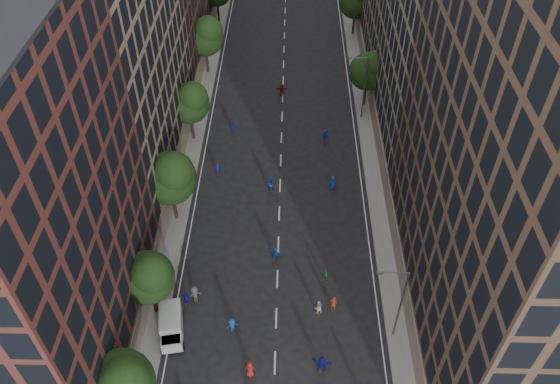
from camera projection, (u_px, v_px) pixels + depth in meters
The scene contains 32 objects.
ground at pixel (281, 140), 69.64m from camera, with size 240.00×240.00×0.00m, color black.
sidewalk_left at pixel (195, 105), 75.17m from camera, with size 4.00×105.00×0.15m, color slate.
sidewalk_right at pixel (370, 107), 74.82m from camera, with size 4.00×105.00×0.15m, color slate.
bldg_left_a at pixel (7, 225), 38.62m from camera, with size 14.00×22.00×30.00m, color #542720.
bldg_left_b at pixel (91, 35), 54.53m from camera, with size 14.00×26.00×34.00m, color #7F6C53.
bldg_right_a at pixel (542, 163), 38.87m from camera, with size 14.00×30.00×36.00m, color #4E382A.
bldg_right_b at pixel (452, 3), 60.81m from camera, with size 14.00×28.00×33.00m, color #6A6458.
tree_left_0 at pixel (121, 384), 39.62m from camera, with size 5.20×5.20×8.83m.
tree_left_1 at pixel (149, 276), 47.11m from camera, with size 4.80×4.80×8.21m.
tree_left_2 at pixel (171, 176), 55.18m from camera, with size 5.60×5.60×9.45m.
tree_left_3 at pixel (190, 102), 65.66m from camera, with size 5.00×5.00×8.58m.
tree_left_4 at pixel (206, 35), 76.99m from camera, with size 5.40×5.40×9.08m.
tree_right_a at pixel (370, 70), 71.23m from camera, with size 5.00×5.00×8.39m.
tree_right_b at pixel (357, 0), 85.42m from camera, with size 5.20×5.20×8.83m.
streetlamp_near at pixel (399, 301), 45.73m from camera, with size 2.64×0.22×9.06m.
streetlamp_far at pixel (363, 85), 69.51m from camera, with size 2.64×0.22×9.06m.
cargo_van at pixel (171, 325), 48.60m from camera, with size 2.72×4.59×2.31m.
skater_3 at pixel (232, 325), 48.96m from camera, with size 1.14×0.65×1.76m, color #124199.
skater_4 at pixel (186, 299), 51.14m from camera, with size 0.95×0.40×1.62m, color #121397.
skater_5 at pixel (321, 364), 46.20m from camera, with size 1.73×0.55×1.87m, color #11158F.
skater_6 at pixel (250, 369), 45.84m from camera, with size 0.91×0.59×1.87m, color maroon.
skater_7 at pixel (333, 304), 50.63m from camera, with size 0.65×0.43×1.79m, color maroon.
skater_8 at pixel (318, 308), 50.37m from camera, with size 0.81×0.63×1.67m, color silver.
skater_9 at pixel (195, 294), 51.29m from camera, with size 1.24×0.71×1.92m, color #46464C.
skater_10 at pixel (326, 275), 53.11m from camera, with size 0.93×0.39×1.59m, color #1E6428.
skater_11 at pixel (275, 254), 55.09m from camera, with size 1.47×0.47×1.59m, color #13409D.
skater_12 at pixel (333, 183), 62.46m from camera, with size 0.89×0.58×1.82m, color #143CA3.
skater_13 at pixel (217, 169), 64.33m from camera, with size 0.59×0.39×1.61m, color #121997.
skater_14 at pixel (270, 184), 62.29m from camera, with size 0.92×0.71×1.88m, color #142BA2.
skater_15 at pixel (325, 136), 68.71m from camera, with size 1.19×0.69×1.85m, color #121C96.
skater_16 at pixel (233, 127), 70.06m from camera, with size 1.07×0.45×1.83m, color #171CBB.
skater_17 at pixel (282, 90), 76.37m from camera, with size 1.59×0.50×1.71m, color maroon.
Camera 1 is at (0.92, -14.80, 43.47)m, focal length 35.00 mm.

